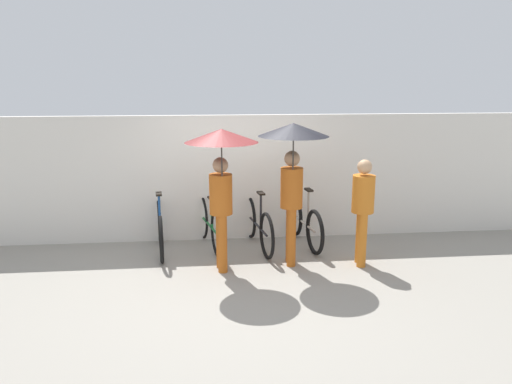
# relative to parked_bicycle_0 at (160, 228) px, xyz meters

# --- Properties ---
(ground_plane) EXTENTS (30.00, 30.00, 0.00)m
(ground_plane) POSITION_rel_parked_bicycle_0_xyz_m (1.16, -1.36, -0.37)
(ground_plane) COLOR gray
(back_wall) EXTENTS (10.97, 0.12, 2.09)m
(back_wall) POSITION_rel_parked_bicycle_0_xyz_m (1.16, 0.53, 0.67)
(back_wall) COLOR silver
(back_wall) RESTS_ON ground
(parked_bicycle_0) EXTENTS (0.44, 1.76, 0.99)m
(parked_bicycle_0) POSITION_rel_parked_bicycle_0_xyz_m (0.00, 0.00, 0.00)
(parked_bicycle_0) COLOR black
(parked_bicycle_0) RESTS_ON ground
(parked_bicycle_1) EXTENTS (0.56, 1.77, 1.07)m
(parked_bicycle_1) POSITION_rel_parked_bicycle_0_xyz_m (0.77, 0.07, 0.02)
(parked_bicycle_1) COLOR black
(parked_bicycle_1) RESTS_ON ground
(parked_bicycle_2) EXTENTS (0.47, 1.76, 1.01)m
(parked_bicycle_2) POSITION_rel_parked_bicycle_0_xyz_m (1.55, 0.01, 0.00)
(parked_bicycle_2) COLOR black
(parked_bicycle_2) RESTS_ON ground
(parked_bicycle_3) EXTENTS (0.44, 1.69, 1.09)m
(parked_bicycle_3) POSITION_rel_parked_bicycle_0_xyz_m (2.32, 0.09, -0.00)
(parked_bicycle_3) COLOR black
(parked_bicycle_3) RESTS_ON ground
(pedestrian_leading) EXTENTS (0.98, 0.98, 2.03)m
(pedestrian_leading) POSITION_rel_parked_bicycle_0_xyz_m (0.95, -1.00, 1.21)
(pedestrian_leading) COLOR #B25619
(pedestrian_leading) RESTS_ON ground
(pedestrian_center) EXTENTS (0.98, 0.98, 2.08)m
(pedestrian_center) POSITION_rel_parked_bicycle_0_xyz_m (1.95, -0.86, 1.25)
(pedestrian_center) COLOR #B25619
(pedestrian_center) RESTS_ON ground
(pedestrian_trailing) EXTENTS (0.32, 0.32, 1.56)m
(pedestrian_trailing) POSITION_rel_parked_bicycle_0_xyz_m (2.97, -0.91, 0.53)
(pedestrian_trailing) COLOR #C66B1E
(pedestrian_trailing) RESTS_ON ground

